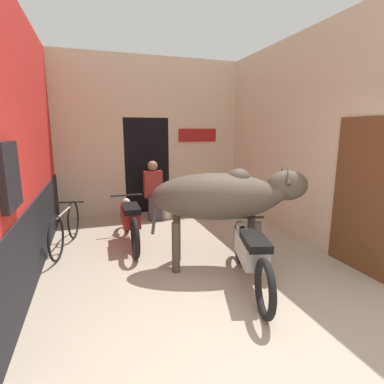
% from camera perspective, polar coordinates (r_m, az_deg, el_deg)
% --- Properties ---
extents(ground_plane, '(30.00, 30.00, 0.00)m').
position_cam_1_polar(ground_plane, '(3.16, 12.04, -25.96)').
color(ground_plane, tan).
extents(wall_left_shopfront, '(0.25, 4.83, 3.56)m').
position_cam_1_polar(wall_left_shopfront, '(4.63, -29.57, 7.71)').
color(wall_left_shopfront, red).
rests_on(wall_left_shopfront, ground_plane).
extents(wall_back_with_doorway, '(4.25, 0.93, 3.56)m').
position_cam_1_polar(wall_back_with_doorway, '(7.35, -8.36, 8.41)').
color(wall_back_with_doorway, beige).
rests_on(wall_back_with_doorway, ground_plane).
extents(wall_right_with_door, '(0.22, 4.83, 3.56)m').
position_cam_1_polar(wall_right_with_door, '(5.73, 20.09, 9.30)').
color(wall_right_with_door, beige).
rests_on(wall_right_with_door, ground_plane).
extents(cow, '(2.20, 1.19, 1.46)m').
position_cam_1_polar(cow, '(4.15, 6.15, -0.88)').
color(cow, '#4C4238').
rests_on(cow, ground_plane).
extents(motorcycle_near, '(0.74, 1.89, 0.75)m').
position_cam_1_polar(motorcycle_near, '(3.85, 11.10, -11.35)').
color(motorcycle_near, black).
rests_on(motorcycle_near, ground_plane).
extents(motorcycle_far, '(0.58, 1.98, 0.76)m').
position_cam_1_polar(motorcycle_far, '(5.27, -11.70, -5.03)').
color(motorcycle_far, black).
rests_on(motorcycle_far, ground_plane).
extents(bicycle, '(0.48, 1.65, 0.70)m').
position_cam_1_polar(bicycle, '(5.37, -22.92, -6.25)').
color(bicycle, black).
rests_on(bicycle, ground_plane).
extents(shopkeeper_seated, '(0.39, 0.34, 1.29)m').
position_cam_1_polar(shopkeeper_seated, '(6.54, -7.34, 0.60)').
color(shopkeeper_seated, '#3D3842').
rests_on(shopkeeper_seated, ground_plane).
extents(plastic_stool, '(0.34, 0.34, 0.45)m').
position_cam_1_polar(plastic_stool, '(6.70, -5.07, -2.96)').
color(plastic_stool, beige).
rests_on(plastic_stool, ground_plane).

